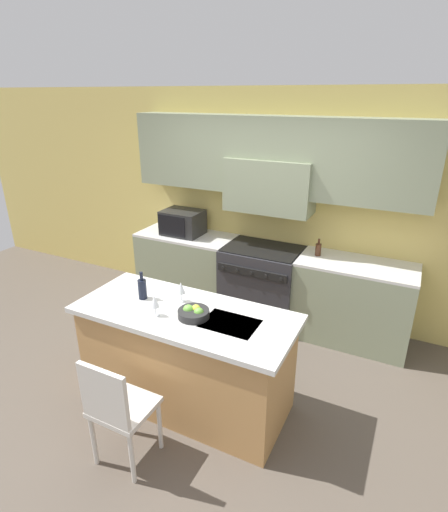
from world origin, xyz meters
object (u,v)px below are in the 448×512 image
Objects in this scene: wine_glass_near at (155,302)px; fruit_bowl at (194,313)px; microwave at (183,222)px; island_chair at (117,407)px; oil_bottle_on_counter at (318,249)px; wine_bottle at (142,289)px; wine_glass_far at (181,288)px; range_stove at (262,284)px.

fruit_bowl is (0.29, 0.12, -0.09)m from wine_glass_near.
microwave is 0.53× the size of island_chair.
oil_bottle_on_counter reaches higher than island_chair.
microwave is at bearing 111.27° from island_chair.
wine_glass_near is at bearing 97.06° from island_chair.
wine_glass_far is (0.33, 0.11, 0.03)m from wine_bottle.
range_stove is 2.46m from island_chair.
wine_glass_near is at bearing -35.31° from wine_bottle.
wine_glass_far is (-0.17, -1.53, 0.59)m from range_stove.
wine_bottle is 0.99× the size of fruit_bowl.
range_stove is at bearing 82.91° from wine_glass_near.
island_chair is at bearing -68.73° from microwave.
island_chair is 1.07m from wine_glass_far.
range_stove is 1.80m from wine_bottle.
wine_glass_far is at bearing 17.92° from wine_bottle.
wine_bottle reaches higher than wine_glass_far.
oil_bottle_on_counter is (1.13, 1.69, -0.03)m from wine_bottle.
wine_glass_near is 2.07m from oil_bottle_on_counter.
oil_bottle_on_counter is (0.57, 1.77, 0.03)m from fruit_bowl.
microwave is 2.73× the size of wine_glass_far.
range_stove is 1.65m from wine_glass_far.
oil_bottle_on_counter is (1.74, 0.04, -0.08)m from microwave.
wine_glass_far reaches higher than range_stove.
wine_bottle is at bearing 172.60° from fruit_bowl.
wine_glass_near is (-0.23, -1.83, 0.59)m from range_stove.
wine_bottle is 1.39× the size of wine_glass_far.
microwave is (-1.11, 0.02, 0.62)m from range_stove.
microwave is 2.09m from fruit_bowl.
wine_glass_far is (-0.02, 0.93, 0.52)m from island_chair.
wine_glass_far is at bearing 141.87° from fruit_bowl.
wine_glass_near is 0.32m from fruit_bowl.
fruit_bowl is at bearing -55.76° from microwave.
wine_bottle reaches higher than island_chair.
fruit_bowl reaches higher than range_stove.
microwave reaches higher than wine_bottle.
wine_glass_near is at bearing -97.09° from range_stove.
range_stove is at bearing 83.74° from wine_glass_far.
microwave reaches higher than range_stove.
wine_bottle is at bearing -123.69° from oil_bottle_on_counter.
oil_bottle_on_counter is (0.78, 2.52, 0.47)m from island_chair.
wine_glass_near is (0.89, -1.85, -0.03)m from microwave.
wine_bottle reaches higher than wine_glass_near.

